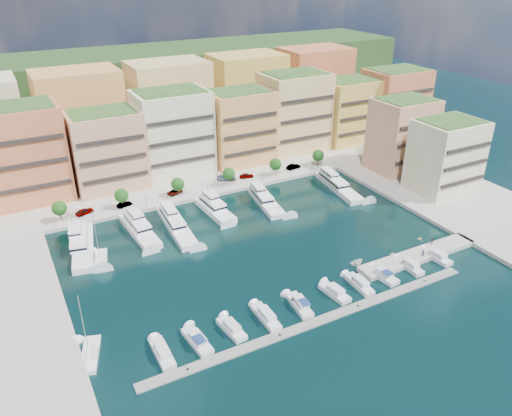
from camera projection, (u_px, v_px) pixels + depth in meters
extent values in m
plane|color=black|center=(259.00, 246.00, 120.07)|extent=(400.00, 400.00, 0.00)
cube|color=#9E998E|center=(172.00, 162.00, 168.84)|extent=(220.00, 64.00, 2.00)
cube|color=#9E998E|center=(466.00, 205.00, 139.96)|extent=(34.00, 76.00, 2.00)
cube|color=#1F3C18|center=(132.00, 125.00, 206.60)|extent=(240.00, 40.00, 58.00)
cube|color=gray|center=(320.00, 321.00, 95.21)|extent=(72.00, 2.20, 0.35)
cube|color=#9E998E|center=(418.00, 257.00, 115.43)|extent=(32.00, 5.00, 2.00)
cube|color=#D87448|center=(27.00, 154.00, 136.09)|extent=(20.00, 16.00, 26.00)
cube|color=black|center=(30.00, 164.00, 129.60)|extent=(18.40, 0.50, 0.90)
cube|color=#284C1E|center=(16.00, 106.00, 130.05)|extent=(17.60, 14.08, 0.80)
cube|color=tan|center=(107.00, 151.00, 144.29)|extent=(20.00, 15.00, 22.00)
cube|color=black|center=(114.00, 159.00, 138.19)|extent=(18.40, 0.50, 0.90)
cube|color=#284C1E|center=(102.00, 112.00, 139.15)|extent=(17.60, 13.20, 0.80)
cube|color=#F6EEBE|center=(173.00, 133.00, 154.05)|extent=(22.00, 16.00, 25.00)
cube|color=black|center=(183.00, 141.00, 147.56)|extent=(20.24, 0.50, 0.90)
cube|color=#284C1E|center=(170.00, 91.00, 148.24)|extent=(19.36, 14.08, 0.80)
cube|color=#E09454|center=(240.00, 128.00, 162.22)|extent=(20.00, 15.00, 23.00)
cube|color=black|center=(251.00, 134.00, 156.12)|extent=(18.40, 0.50, 0.90)
cube|color=#284C1E|center=(239.00, 91.00, 156.86)|extent=(17.60, 13.20, 0.80)
cube|color=#D7B672|center=(294.00, 113.00, 172.41)|extent=(22.00, 16.00, 26.00)
cube|color=black|center=(307.00, 119.00, 165.92)|extent=(20.24, 0.50, 0.90)
cube|color=#284C1E|center=(295.00, 73.00, 166.37)|extent=(19.36, 14.08, 0.80)
cube|color=gold|center=(348.00, 111.00, 181.02)|extent=(20.00, 15.00, 22.00)
cube|color=black|center=(362.00, 117.00, 174.93)|extent=(18.40, 0.50, 0.90)
cube|color=#284C1E|center=(351.00, 80.00, 175.89)|extent=(17.60, 13.20, 0.80)
cube|color=#D87448|center=(394.00, 103.00, 187.45)|extent=(22.00, 16.00, 24.00)
cube|color=black|center=(410.00, 108.00, 180.96)|extent=(20.24, 0.50, 0.90)
cube|color=#284C1E|center=(398.00, 70.00, 181.86)|extent=(19.36, 14.08, 0.80)
cube|color=tan|center=(402.00, 136.00, 156.58)|extent=(18.00, 14.00, 22.00)
cube|color=black|center=(419.00, 142.00, 150.88)|extent=(16.56, 0.50, 0.90)
cube|color=#284C1E|center=(407.00, 100.00, 151.45)|extent=(15.84, 12.32, 0.80)
cube|color=#F6EEBE|center=(446.00, 157.00, 142.87)|extent=(18.00, 14.00, 20.00)
cube|color=black|center=(466.00, 165.00, 137.17)|extent=(16.56, 0.50, 0.90)
cube|color=#284C1E|center=(452.00, 121.00, 138.19)|extent=(15.84, 12.32, 0.80)
cube|color=#E09454|center=(81.00, 117.00, 160.52)|extent=(26.00, 18.00, 30.00)
cube|color=#D7B672|center=(170.00, 106.00, 173.19)|extent=(26.00, 18.00, 30.00)
cube|color=gold|center=(247.00, 95.00, 185.86)|extent=(26.00, 18.00, 30.00)
cube|color=#D87448|center=(314.00, 87.00, 198.52)|extent=(26.00, 18.00, 30.00)
cylinder|color=#473323|center=(61.00, 216.00, 128.41)|extent=(0.24, 0.24, 3.00)
sphere|color=#154112|center=(59.00, 208.00, 127.39)|extent=(3.80, 3.80, 3.80)
cylinder|color=#473323|center=(122.00, 203.00, 135.16)|extent=(0.24, 0.24, 3.00)
sphere|color=#154112|center=(121.00, 196.00, 134.15)|extent=(3.80, 3.80, 3.80)
cylinder|color=#473323|center=(178.00, 191.00, 141.92)|extent=(0.24, 0.24, 3.00)
sphere|color=#154112|center=(178.00, 184.00, 140.91)|extent=(3.80, 3.80, 3.80)
cylinder|color=#473323|center=(229.00, 181.00, 148.68)|extent=(0.24, 0.24, 3.00)
sphere|color=#154112|center=(229.00, 174.00, 147.66)|extent=(3.80, 3.80, 3.80)
cylinder|color=#473323|center=(275.00, 171.00, 155.43)|extent=(0.24, 0.24, 3.00)
sphere|color=#154112|center=(275.00, 164.00, 154.42)|extent=(3.80, 3.80, 3.80)
cylinder|color=#473323|center=(318.00, 162.00, 162.19)|extent=(0.24, 0.24, 3.00)
sphere|color=#154112|center=(318.00, 156.00, 161.18)|extent=(3.80, 3.80, 3.80)
cylinder|color=black|center=(78.00, 215.00, 128.06)|extent=(0.10, 0.10, 4.00)
sphere|color=#FFF2CC|center=(77.00, 207.00, 127.14)|extent=(0.30, 0.30, 0.30)
cylinder|color=black|center=(146.00, 200.00, 135.66)|extent=(0.10, 0.10, 4.00)
sphere|color=#FFF2CC|center=(146.00, 193.00, 134.74)|extent=(0.30, 0.30, 0.30)
cylinder|color=black|center=(207.00, 187.00, 143.26)|extent=(0.10, 0.10, 4.00)
sphere|color=#FFF2CC|center=(207.00, 181.00, 142.34)|extent=(0.30, 0.30, 0.30)
cylinder|color=black|center=(262.00, 176.00, 150.86)|extent=(0.10, 0.10, 4.00)
sphere|color=#FFF2CC|center=(262.00, 169.00, 149.94)|extent=(0.30, 0.30, 0.30)
cylinder|color=black|center=(312.00, 165.00, 158.47)|extent=(0.10, 0.10, 4.00)
sphere|color=#FFF2CC|center=(312.00, 159.00, 157.54)|extent=(0.30, 0.30, 0.30)
cube|color=white|center=(84.00, 248.00, 118.29)|extent=(8.73, 22.23, 2.30)
cube|color=white|center=(80.00, 237.00, 119.08)|extent=(6.01, 12.47, 1.80)
cube|color=black|center=(80.00, 237.00, 119.08)|extent=(6.08, 12.54, 0.55)
cube|color=white|center=(78.00, 228.00, 119.72)|extent=(3.97, 6.94, 1.40)
cylinder|color=#B2B2B7|center=(76.00, 220.00, 120.03)|extent=(0.14, 0.14, 1.80)
cube|color=white|center=(140.00, 232.00, 125.12)|extent=(5.72, 19.69, 2.30)
cube|color=white|center=(137.00, 222.00, 125.73)|extent=(4.38, 10.91, 1.80)
cube|color=black|center=(137.00, 222.00, 125.73)|extent=(4.44, 10.97, 0.55)
cube|color=white|center=(135.00, 214.00, 126.23)|extent=(3.09, 5.99, 1.40)
cylinder|color=#B2B2B7|center=(133.00, 206.00, 126.43)|extent=(0.14, 0.14, 1.80)
cube|color=black|center=(140.00, 234.00, 125.32)|extent=(5.77, 19.75, 0.35)
cube|color=white|center=(177.00, 228.00, 127.31)|extent=(5.86, 23.77, 2.30)
cube|color=white|center=(173.00, 217.00, 128.24)|extent=(4.41, 13.15, 1.80)
cube|color=black|center=(173.00, 217.00, 128.24)|extent=(4.47, 13.21, 0.55)
cube|color=white|center=(170.00, 208.00, 129.00)|extent=(3.07, 7.21, 1.40)
cylinder|color=#B2B2B7|center=(168.00, 201.00, 129.39)|extent=(0.14, 0.14, 1.80)
cube|color=white|center=(215.00, 212.00, 135.31)|extent=(5.60, 16.68, 2.30)
cube|color=white|center=(212.00, 203.00, 135.68)|extent=(4.33, 9.25, 1.80)
cube|color=black|center=(212.00, 203.00, 135.68)|extent=(4.40, 9.31, 0.55)
cube|color=white|center=(210.00, 195.00, 135.99)|extent=(3.07, 5.09, 1.40)
cylinder|color=#B2B2B7|center=(209.00, 189.00, 136.05)|extent=(0.14, 0.14, 1.80)
cube|color=white|center=(266.00, 203.00, 140.11)|extent=(7.39, 20.44, 2.30)
cube|color=white|center=(262.00, 194.00, 140.76)|extent=(5.23, 11.42, 1.80)
cube|color=black|center=(262.00, 194.00, 140.76)|extent=(5.30, 11.49, 0.55)
cube|color=white|center=(260.00, 186.00, 141.30)|extent=(3.51, 6.33, 1.40)
cylinder|color=#B2B2B7|center=(258.00, 180.00, 141.53)|extent=(0.14, 0.14, 1.80)
cube|color=black|center=(266.00, 204.00, 140.32)|extent=(7.44, 20.49, 0.35)
cube|color=white|center=(338.00, 188.00, 149.19)|extent=(7.72, 23.27, 2.30)
cube|color=white|center=(334.00, 179.00, 150.07)|extent=(5.44, 12.97, 1.80)
cube|color=black|center=(334.00, 179.00, 150.07)|extent=(5.51, 13.04, 0.55)
cube|color=white|center=(331.00, 172.00, 150.79)|extent=(3.65, 7.17, 1.40)
cylinder|color=#B2B2B7|center=(329.00, 166.00, 151.15)|extent=(0.14, 0.14, 1.80)
cube|color=silver|center=(162.00, 354.00, 86.94)|extent=(2.49, 8.12, 1.40)
cube|color=silver|center=(162.00, 350.00, 86.04)|extent=(1.94, 3.90, 1.10)
cube|color=black|center=(160.00, 345.00, 87.43)|extent=(1.78, 0.10, 0.55)
cube|color=silver|center=(197.00, 342.00, 89.71)|extent=(3.35, 8.38, 1.40)
cube|color=silver|center=(198.00, 338.00, 88.80)|extent=(2.38, 4.10, 1.10)
cube|color=black|center=(194.00, 333.00, 90.20)|extent=(1.85, 0.28, 0.55)
cube|color=navy|center=(200.00, 339.00, 87.69)|extent=(2.03, 2.61, 0.12)
cube|color=silver|center=(231.00, 330.00, 92.60)|extent=(3.25, 7.60, 1.40)
cube|color=silver|center=(232.00, 325.00, 91.72)|extent=(2.29, 3.73, 1.10)
cube|color=black|center=(229.00, 322.00, 93.00)|extent=(1.77, 0.29, 0.55)
cube|color=silver|center=(266.00, 318.00, 95.68)|extent=(2.48, 8.64, 1.40)
cube|color=silver|center=(267.00, 314.00, 94.76)|extent=(1.91, 4.15, 1.10)
cube|color=black|center=(262.00, 310.00, 96.22)|extent=(1.74, 0.11, 0.55)
cube|color=silver|center=(299.00, 306.00, 98.91)|extent=(3.39, 8.23, 1.40)
cube|color=silver|center=(301.00, 302.00, 98.01)|extent=(2.37, 4.04, 1.10)
cube|color=black|center=(296.00, 298.00, 99.38)|extent=(1.81, 0.30, 0.55)
cube|color=navy|center=(304.00, 302.00, 96.92)|extent=(2.01, 2.58, 0.12)
cube|color=silver|center=(334.00, 294.00, 102.53)|extent=(3.38, 7.70, 1.40)
cube|color=silver|center=(336.00, 290.00, 101.65)|extent=(2.41, 3.78, 1.10)
cube|color=black|center=(332.00, 287.00, 102.94)|extent=(1.90, 0.29, 0.55)
cube|color=silver|center=(359.00, 285.00, 105.21)|extent=(2.91, 8.15, 1.40)
cube|color=silver|center=(361.00, 281.00, 104.31)|extent=(2.12, 3.96, 1.10)
cube|color=black|center=(356.00, 278.00, 105.68)|extent=(1.74, 0.21, 0.55)
cube|color=silver|center=(383.00, 277.00, 107.97)|extent=(3.32, 7.48, 1.40)
cube|color=silver|center=(385.00, 273.00, 107.10)|extent=(2.40, 3.66, 1.10)
cube|color=black|center=(380.00, 270.00, 108.36)|extent=(1.94, 0.27, 0.55)
cube|color=navy|center=(388.00, 272.00, 106.08)|extent=(2.07, 2.34, 0.12)
cube|color=silver|center=(410.00, 267.00, 111.23)|extent=(2.76, 7.33, 1.40)
cube|color=silver|center=(412.00, 263.00, 110.36)|extent=(2.03, 3.56, 1.10)
cube|color=black|center=(407.00, 261.00, 111.61)|extent=(1.70, 0.20, 0.55)
cube|color=silver|center=(436.00, 258.00, 114.72)|extent=(2.73, 7.54, 1.40)
cube|color=silver|center=(439.00, 254.00, 113.84)|extent=(2.07, 3.64, 1.10)
cube|color=black|center=(434.00, 252.00, 115.13)|extent=(1.83, 0.15, 0.55)
cube|color=white|center=(91.00, 356.00, 86.70)|extent=(5.46, 9.52, 1.20)
cube|color=white|center=(91.00, 355.00, 85.58)|extent=(2.30, 2.68, 0.60)
cylinder|color=#B2B2B7|center=(84.00, 324.00, 84.08)|extent=(0.14, 0.14, 12.00)
cylinder|color=#B2B2B7|center=(91.00, 353.00, 84.90)|extent=(1.35, 3.93, 0.10)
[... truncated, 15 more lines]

